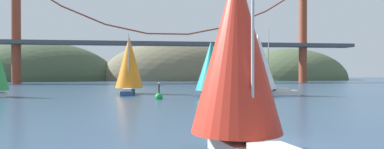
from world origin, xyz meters
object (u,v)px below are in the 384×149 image
(sailboat_scarlet_sail, at_px, (238,55))
(sailboat_orange_sail, at_px, (129,63))
(sailboat_teal_sail, at_px, (212,67))
(sailboat_white_mainsail, at_px, (259,62))
(channel_buoy, at_px, (159,96))

(sailboat_scarlet_sail, distance_m, sailboat_orange_sail, 44.77)
(sailboat_orange_sail, distance_m, sailboat_teal_sail, 15.25)
(sailboat_orange_sail, xyz_separation_m, sailboat_teal_sail, (13.24, -7.54, -0.69))
(sailboat_orange_sail, bearing_deg, sailboat_white_mainsail, -16.84)
(sailboat_white_mainsail, height_order, sailboat_teal_sail, sailboat_white_mainsail)
(channel_buoy, bearing_deg, sailboat_orange_sail, 111.82)
(sailboat_scarlet_sail, distance_m, channel_buoy, 32.74)
(sailboat_white_mainsail, height_order, sailboat_orange_sail, sailboat_white_mainsail)
(sailboat_scarlet_sail, height_order, sailboat_teal_sail, sailboat_teal_sail)
(sailboat_teal_sail, bearing_deg, sailboat_scarlet_sail, -99.31)
(sailboat_scarlet_sail, xyz_separation_m, sailboat_teal_sail, (6.00, 36.64, -0.13))
(sailboat_teal_sail, bearing_deg, sailboat_white_mainsail, 7.45)
(sailboat_white_mainsail, relative_size, sailboat_orange_sail, 1.08)
(sailboat_white_mainsail, height_order, channel_buoy, sailboat_white_mainsail)
(sailboat_scarlet_sail, height_order, sailboat_orange_sail, sailboat_orange_sail)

